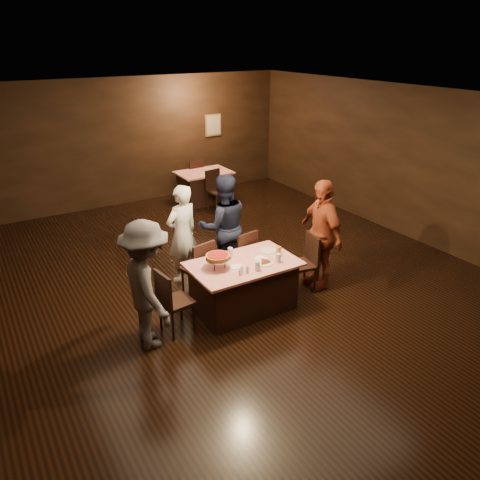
% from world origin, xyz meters
% --- Properties ---
extents(room, '(10.00, 10.04, 3.02)m').
position_xyz_m(room, '(0.00, 0.01, 2.14)').
color(room, black).
rests_on(room, ground).
extents(main_table, '(1.60, 1.00, 0.77)m').
position_xyz_m(main_table, '(-0.40, -0.73, 0.39)').
color(main_table, '#B90F0C').
rests_on(main_table, ground).
extents(back_table, '(1.30, 0.90, 0.77)m').
position_xyz_m(back_table, '(1.42, 4.06, 0.39)').
color(back_table, red).
rests_on(back_table, ground).
extents(chair_far_left, '(0.50, 0.50, 0.95)m').
position_xyz_m(chair_far_left, '(-0.80, 0.02, 0.47)').
color(chair_far_left, black).
rests_on(chair_far_left, ground).
extents(chair_far_right, '(0.49, 0.49, 0.95)m').
position_xyz_m(chair_far_right, '(0.00, 0.02, 0.47)').
color(chair_far_right, black).
rests_on(chair_far_right, ground).
extents(chair_end_left, '(0.47, 0.47, 0.95)m').
position_xyz_m(chair_end_left, '(-1.50, -0.73, 0.47)').
color(chair_end_left, black).
rests_on(chair_end_left, ground).
extents(chair_end_right, '(0.49, 0.49, 0.95)m').
position_xyz_m(chair_end_right, '(0.70, -0.73, 0.47)').
color(chair_end_right, black).
rests_on(chair_end_right, ground).
extents(chair_back_near, '(0.48, 0.48, 0.95)m').
position_xyz_m(chair_back_near, '(1.42, 3.36, 0.47)').
color(chair_back_near, black).
rests_on(chair_back_near, ground).
extents(chair_back_far, '(0.45, 0.45, 0.95)m').
position_xyz_m(chair_back_far, '(1.42, 4.66, 0.47)').
color(chair_back_far, black).
rests_on(chair_back_far, ground).
extents(diner_white_jacket, '(0.69, 0.54, 1.68)m').
position_xyz_m(diner_white_jacket, '(-0.77, 0.58, 0.84)').
color(diner_white_jacket, white).
rests_on(diner_white_jacket, ground).
extents(diner_navy_hoodie, '(1.02, 0.88, 1.80)m').
position_xyz_m(diner_navy_hoodie, '(-0.10, 0.39, 0.90)').
color(diner_navy_hoodie, black).
rests_on(diner_navy_hoodie, ground).
extents(diner_grey_knit, '(0.69, 1.16, 1.77)m').
position_xyz_m(diner_grey_knit, '(-1.93, -0.83, 0.89)').
color(diner_grey_knit, '#545358').
rests_on(diner_grey_knit, ground).
extents(diner_red_shirt, '(0.59, 1.12, 1.82)m').
position_xyz_m(diner_red_shirt, '(1.07, -0.74, 0.91)').
color(diner_red_shirt, '#973C20').
rests_on(diner_red_shirt, ground).
extents(pizza_stand, '(0.38, 0.38, 0.22)m').
position_xyz_m(pizza_stand, '(-0.80, -0.68, 0.95)').
color(pizza_stand, black).
rests_on(pizza_stand, main_table).
extents(plate_with_slice, '(0.25, 0.25, 0.06)m').
position_xyz_m(plate_with_slice, '(-0.15, -0.91, 0.80)').
color(plate_with_slice, white).
rests_on(plate_with_slice, main_table).
extents(plate_empty, '(0.25, 0.25, 0.01)m').
position_xyz_m(plate_empty, '(0.15, -0.58, 0.78)').
color(plate_empty, white).
rests_on(plate_empty, main_table).
extents(glass_front_left, '(0.08, 0.08, 0.14)m').
position_xyz_m(glass_front_left, '(-0.35, -1.03, 0.84)').
color(glass_front_left, silver).
rests_on(glass_front_left, main_table).
extents(glass_front_right, '(0.08, 0.08, 0.14)m').
position_xyz_m(glass_front_right, '(0.05, -0.98, 0.84)').
color(glass_front_right, silver).
rests_on(glass_front_right, main_table).
extents(glass_amber, '(0.08, 0.08, 0.14)m').
position_xyz_m(glass_amber, '(0.20, -0.78, 0.84)').
color(glass_amber, '#BF7F26').
rests_on(glass_amber, main_table).
extents(glass_back, '(0.08, 0.08, 0.14)m').
position_xyz_m(glass_back, '(-0.45, -0.43, 0.84)').
color(glass_back, silver).
rests_on(glass_back, main_table).
extents(condiments, '(0.17, 0.10, 0.09)m').
position_xyz_m(condiments, '(-0.58, -1.02, 0.82)').
color(condiments, silver).
rests_on(condiments, main_table).
extents(napkin_center, '(0.19, 0.19, 0.01)m').
position_xyz_m(napkin_center, '(-0.10, -0.73, 0.77)').
color(napkin_center, white).
rests_on(napkin_center, main_table).
extents(napkin_left, '(0.21, 0.21, 0.01)m').
position_xyz_m(napkin_left, '(-0.55, -0.78, 0.77)').
color(napkin_left, white).
rests_on(napkin_left, main_table).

